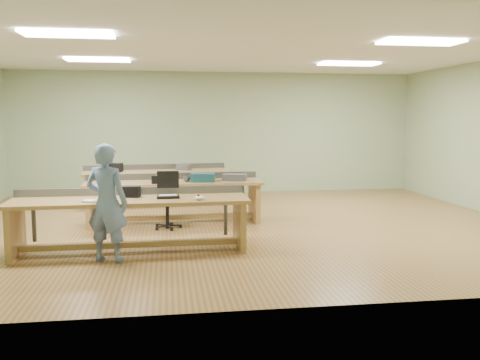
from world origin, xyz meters
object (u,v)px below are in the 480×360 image
Objects in this scene: workbench_mid at (174,192)px; drinks_can at (157,178)px; workbench_front at (131,211)px; parts_bin_grey at (235,177)px; camera_bag at (132,192)px; person at (107,203)px; parts_bin_teal at (203,177)px; laptop_base at (168,197)px; workbench_back at (157,179)px; mug at (187,179)px; task_chair at (166,209)px.

drinks_can is at bearing 171.29° from workbench_mid.
parts_bin_grey is (1.71, 1.84, 0.24)m from workbench_front.
camera_bag is (-0.62, -1.81, 0.27)m from workbench_mid.
parts_bin_grey is (1.97, 2.33, 0.04)m from person.
person is 2.67m from parts_bin_teal.
parts_bin_grey is at bearing -5.43° from workbench_mid.
laptop_base is at bearing -4.77° from camera_bag.
person is at bearing -149.39° from laptop_base.
workbench_back is at bearing 125.73° from parts_bin_grey.
parts_bin_teal reaches higher than workbench_mid.
workbench_front is 14.22× the size of camera_bag.
workbench_mid reaches higher than drinks_can.
person is 3.70× the size of parts_bin_teal.
workbench_back is 29.10× the size of drinks_can.
parts_bin_teal is at bearing -173.85° from parts_bin_grey.
parts_bin_teal is (0.51, -0.13, 0.26)m from workbench_mid.
task_chair is at bearing -138.25° from mug.
workbench_front is at bearing -100.31° from workbench_back.
camera_bag reaches higher than workbench_back.
workbench_front and workbench_back have the same top height.
drinks_can is (0.60, 2.43, 0.03)m from person.
laptop_base is 2.46× the size of mug.
mug is at bearing -30.82° from workbench_mid.
laptop_base is 2.21m from parts_bin_grey.
workbench_back is (0.30, 3.80, -0.00)m from workbench_front.
workbench_mid is 1.93m from workbench_back.
person is at bearing -130.26° from parts_bin_grey.
task_chair reaches higher than drinks_can.
camera_bag is 1.53m from task_chair.
camera_bag is 2.02m from parts_bin_teal.
person reaches higher than parts_bin_grey.
mug is (0.85, 1.78, 0.23)m from workbench_front.
parts_bin_teal reaches higher than workbench_front.
task_chair is (-0.03, 1.49, -0.44)m from laptop_base.
parts_bin_grey reaches higher than laptop_base.
workbench_front is 10.61× the size of laptop_base.
workbench_mid is 0.58m from parts_bin_teal.
person is 3.05m from parts_bin_grey.
laptop_base is 0.53m from camera_bag.
workbench_back is at bearing 93.51° from laptop_base.
laptop_base is at bearing -95.16° from workbench_mid.
task_chair is at bearing -91.17° from workbench_back.
mug is (-0.86, -0.06, -0.01)m from parts_bin_grey.
laptop_base is at bearing -100.34° from mug.
parts_bin_teal is at bearing -16.01° from workbench_mid.
laptop_base is at bearing -127.74° from person.
mug is (0.36, 0.32, 0.47)m from task_chair.
mug is 0.54m from drinks_can.
workbench_back is at bearing 112.56° from parts_bin_teal.
drinks_can is at bearing 79.42° from workbench_front.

